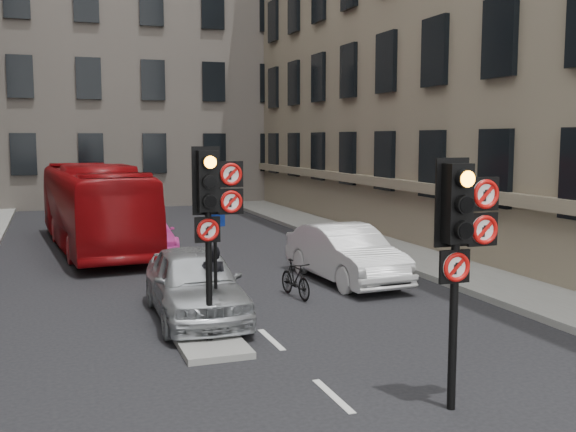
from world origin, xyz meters
TOP-DOWN VIEW (x-y plane):
  - pavement_right at (7.20, 12.00)m, footprint 3.00×50.00m
  - centre_island at (-1.20, 5.00)m, footprint 1.20×2.00m
  - building_far at (0.00, 38.00)m, footprint 30.00×14.00m
  - signal_near at (1.49, 0.99)m, footprint 0.91×0.40m
  - signal_far at (-1.11, 4.99)m, footprint 0.91×0.40m
  - car_silver at (-1.05, 7.04)m, footprint 1.91×4.52m
  - car_white at (3.53, 9.38)m, footprint 1.88×4.68m
  - car_pink at (-0.84, 15.95)m, footprint 1.78×4.15m
  - bus_red at (-2.50, 17.25)m, footprint 3.37×10.73m
  - motorcycle at (1.62, 8.09)m, footprint 0.59×1.56m
  - motorcyclist at (-0.79, 6.44)m, footprint 0.70×0.57m
  - info_sign at (-0.90, 5.73)m, footprint 0.39×0.18m

SIDE VIEW (x-z plane):
  - centre_island at x=-1.20m, z-range 0.00..0.12m
  - pavement_right at x=7.20m, z-range 0.00..0.16m
  - motorcycle at x=1.62m, z-range 0.00..0.91m
  - car_pink at x=-0.84m, z-range 0.00..1.19m
  - car_white at x=3.53m, z-range 0.00..1.51m
  - car_silver at x=-1.05m, z-range 0.00..1.53m
  - motorcyclist at x=-0.79m, z-range 0.00..1.66m
  - bus_red at x=-2.50m, z-range 0.00..2.94m
  - info_sign at x=-0.90m, z-range 0.46..2.80m
  - signal_near at x=1.49m, z-range 0.79..4.37m
  - signal_far at x=-1.11m, z-range 0.91..4.49m
  - building_far at x=0.00m, z-range 0.00..20.00m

